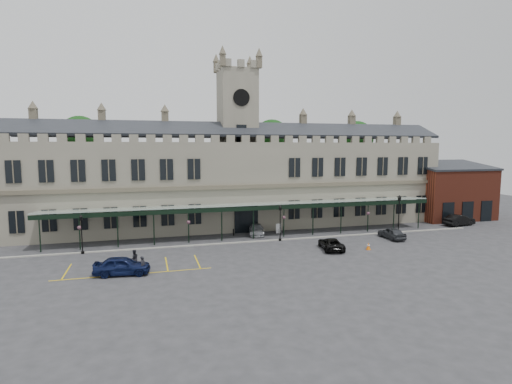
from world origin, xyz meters
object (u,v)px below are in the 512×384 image
object	(u,v)px
clock_tower	(237,135)
car_taxi	(256,230)
station_building	(238,181)
lamp_post_left	(82,230)
lamp_post_right	(399,210)
lamp_post_mid	(280,220)
car_left_a	(122,266)
car_right_a	(392,233)
person_b	(134,259)
traffic_cone	(368,246)
person_a	(143,266)
car_van	(331,244)
car_right_b	(459,220)
sign_board	(278,228)

from	to	relation	value
clock_tower	car_taxi	world-z (taller)	clock_tower
station_building	lamp_post_left	bearing A→B (deg)	-151.39
station_building	lamp_post_right	distance (m)	22.40
lamp_post_mid	car_left_a	world-z (taller)	lamp_post_mid
car_left_a	car_right_a	xyz separation A→B (m)	(31.60, 5.89, -0.12)
lamp_post_mid	person_b	size ratio (longest dim) A/B	2.49
car_taxi	person_b	world-z (taller)	person_b
station_building	lamp_post_right	size ratio (longest dim) A/B	11.67
lamp_post_mid	traffic_cone	world-z (taller)	lamp_post_mid
person_a	person_b	distance (m)	2.51
station_building	person_b	distance (m)	23.06
car_van	car_right_a	bearing A→B (deg)	-153.16
person_b	car_van	bearing A→B (deg)	166.75
station_building	lamp_post_mid	world-z (taller)	station_building
lamp_post_left	traffic_cone	xyz separation A→B (m)	(30.47, -6.62, -2.16)
car_right_b	car_left_a	bearing A→B (deg)	93.25
lamp_post_right	car_right_a	world-z (taller)	lamp_post_right
car_right_a	clock_tower	bearing A→B (deg)	-39.28
lamp_post_mid	car_van	size ratio (longest dim) A/B	0.95
car_taxi	person_a	world-z (taller)	person_a
lamp_post_right	car_left_a	size ratio (longest dim) A/B	1.05
car_van	person_b	xyz separation A→B (m)	(-21.01, -1.37, 0.24)
car_taxi	lamp_post_mid	bearing A→B (deg)	-52.65
car_right_a	traffic_cone	bearing A→B (deg)	34.65
lamp_post_mid	lamp_post_right	xyz separation A→B (m)	(16.52, -0.09, 0.42)
lamp_post_left	sign_board	distance (m)	23.98
traffic_cone	lamp_post_right	bearing A→B (deg)	37.89
traffic_cone	car_right_a	world-z (taller)	car_right_a
clock_tower	lamp_post_mid	world-z (taller)	clock_tower
lamp_post_right	person_b	xyz separation A→B (m)	(-33.38, -6.71, -2.16)
sign_board	person_b	bearing A→B (deg)	-159.67
car_right_b	person_b	xyz separation A→B (m)	(-45.01, -8.81, 0.08)
sign_board	person_b	size ratio (longest dim) A/B	0.72
lamp_post_left	car_van	size ratio (longest dim) A/B	0.92
lamp_post_mid	person_a	size ratio (longest dim) A/B	2.56
lamp_post_left	car_right_a	size ratio (longest dim) A/B	1.02
traffic_cone	sign_board	world-z (taller)	sign_board
station_building	traffic_cone	distance (m)	21.34
car_right_b	traffic_cone	bearing A→B (deg)	103.61
lamp_post_left	person_b	distance (m)	8.90
lamp_post_left	lamp_post_mid	distance (m)	22.34
car_van	person_a	size ratio (longest dim) A/B	2.69
clock_tower	car_right_a	world-z (taller)	clock_tower
person_a	car_left_a	bearing A→B (deg)	99.68
car_right_b	clock_tower	bearing A→B (deg)	64.60
lamp_post_right	person_a	bearing A→B (deg)	-164.41
car_right_a	car_left_a	bearing A→B (deg)	10.21
lamp_post_left	lamp_post_right	bearing A→B (deg)	-0.14
sign_board	car_taxi	xyz separation A→B (m)	(-3.05, -0.05, 0.04)
car_taxi	person_a	size ratio (longest dim) A/B	2.64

